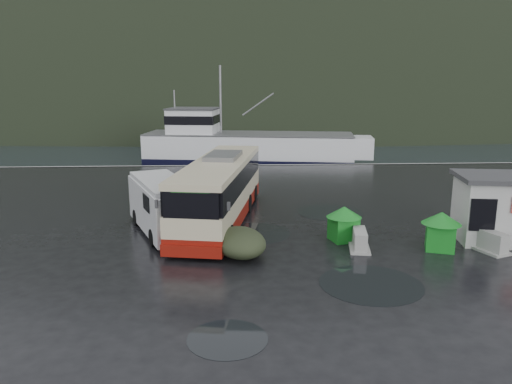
{
  "coord_description": "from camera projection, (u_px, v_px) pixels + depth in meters",
  "views": [
    {
      "loc": [
        -1.16,
        -19.66,
        6.77
      ],
      "look_at": [
        -0.02,
        2.69,
        1.7
      ],
      "focal_mm": 35.0,
      "sensor_mm": 36.0,
      "label": 1
    }
  ],
  "objects": [
    {
      "name": "ground",
      "position": [
        260.0,
        246.0,
        20.7
      ],
      "size": [
        160.0,
        160.0,
        0.0
      ],
      "primitive_type": "plane",
      "color": "black",
      "rests_on": "ground"
    },
    {
      "name": "harbor_water",
      "position": [
        235.0,
        106.0,
        127.85
      ],
      "size": [
        300.0,
        180.0,
        0.02
      ],
      "primitive_type": "cube",
      "color": "black",
      "rests_on": "ground"
    },
    {
      "name": "quay_edge",
      "position": [
        245.0,
        165.0,
        40.18
      ],
      "size": [
        160.0,
        0.6,
        1.5
      ],
      "primitive_type": "cube",
      "color": "#999993",
      "rests_on": "ground"
    },
    {
      "name": "headland",
      "position": [
        251.0,
        92.0,
        264.71
      ],
      "size": [
        780.0,
        540.0,
        570.0
      ],
      "primitive_type": "ellipsoid",
      "color": "black",
      "rests_on": "ground"
    },
    {
      "name": "coach_bus",
      "position": [
        221.0,
        221.0,
        24.36
      ],
      "size": [
        4.85,
        11.72,
        3.22
      ],
      "primitive_type": null,
      "rotation": [
        0.0,
        0.0,
        -0.18
      ],
      "color": "beige",
      "rests_on": "ground"
    },
    {
      "name": "white_van",
      "position": [
        164.0,
        232.0,
        22.61
      ],
      "size": [
        4.01,
        6.17,
        2.44
      ],
      "primitive_type": null,
      "rotation": [
        0.0,
        0.0,
        0.38
      ],
      "color": "silver",
      "rests_on": "ground"
    },
    {
      "name": "waste_bin_left",
      "position": [
        343.0,
        240.0,
        21.44
      ],
      "size": [
        1.3,
        1.3,
        1.5
      ],
      "primitive_type": null,
      "rotation": [
        0.0,
        0.0,
        0.24
      ],
      "color": "#167E20",
      "rests_on": "ground"
    },
    {
      "name": "waste_bin_right",
      "position": [
        439.0,
        249.0,
        20.31
      ],
      "size": [
        1.44,
        1.44,
        1.58
      ],
      "primitive_type": null,
      "rotation": [
        0.0,
        0.0,
        -0.34
      ],
      "color": "#167E20",
      "rests_on": "ground"
    },
    {
      "name": "dome_tent",
      "position": [
        240.0,
        255.0,
        19.61
      ],
      "size": [
        2.51,
        3.11,
        1.08
      ],
      "primitive_type": null,
      "rotation": [
        0.0,
        0.0,
        0.22
      ],
      "color": "#2C351F",
      "rests_on": "ground"
    },
    {
      "name": "ticket_kiosk",
      "position": [
        497.0,
        240.0,
        21.43
      ],
      "size": [
        4.06,
        3.32,
        2.87
      ],
      "primitive_type": null,
      "rotation": [
        0.0,
        0.0,
        -0.16
      ],
      "color": "#BABAB6",
      "rests_on": "ground"
    },
    {
      "name": "jersey_barrier_a",
      "position": [
        359.0,
        249.0,
        20.36
      ],
      "size": [
        1.05,
        1.7,
        0.8
      ],
      "primitive_type": null,
      "rotation": [
        0.0,
        0.0,
        -0.17
      ],
      "color": "#999993",
      "rests_on": "ground"
    },
    {
      "name": "jersey_barrier_b",
      "position": [
        487.0,
        251.0,
        20.17
      ],
      "size": [
        1.4,
        1.89,
        0.85
      ],
      "primitive_type": null,
      "rotation": [
        0.0,
        0.0,
        0.36
      ],
      "color": "#999993",
      "rests_on": "ground"
    },
    {
      "name": "fishing_trawler",
      "position": [
        249.0,
        151.0,
        48.0
      ],
      "size": [
        23.79,
        8.76,
        9.31
      ],
      "primitive_type": null,
      "rotation": [
        0.0,
        0.0,
        -0.16
      ],
      "color": "silver",
      "rests_on": "ground"
    },
    {
      "name": "puddles",
      "position": [
        311.0,
        247.0,
        20.63
      ],
      "size": [
        8.1,
        15.53,
        0.01
      ],
      "color": "black",
      "rests_on": "ground"
    }
  ]
}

